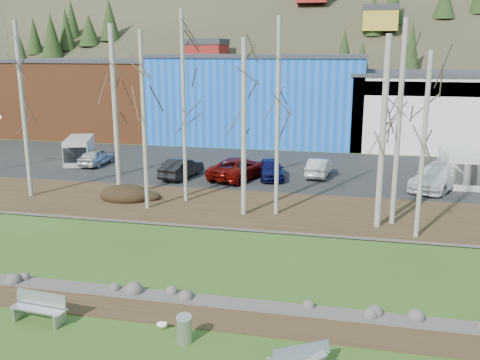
% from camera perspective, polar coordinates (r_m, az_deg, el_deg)
% --- Properties ---
extents(ground, '(200.00, 200.00, 0.00)m').
position_cam_1_polar(ground, '(16.63, -1.83, -18.04)').
color(ground, '#314D19').
rests_on(ground, ground).
extents(dirt_strip, '(80.00, 1.80, 0.03)m').
position_cam_1_polar(dirt_strip, '(18.39, -0.17, -14.64)').
color(dirt_strip, '#382616').
rests_on(dirt_strip, ground).
extents(near_bank_rocks, '(80.00, 0.80, 0.50)m').
position_cam_1_polar(near_bank_rocks, '(19.26, 0.50, -13.30)').
color(near_bank_rocks, '#47423D').
rests_on(near_bank_rocks, ground).
extents(river, '(80.00, 8.00, 0.90)m').
position_cam_1_polar(river, '(22.92, 2.66, -8.73)').
color(river, black).
rests_on(river, ground).
extents(far_bank_rocks, '(80.00, 0.80, 0.46)m').
position_cam_1_polar(far_bank_rocks, '(26.71, 4.17, -5.43)').
color(far_bank_rocks, '#47423D').
rests_on(far_bank_rocks, ground).
extents(far_bank, '(80.00, 7.00, 0.15)m').
position_cam_1_polar(far_bank, '(29.71, 5.08, -3.31)').
color(far_bank, '#382616').
rests_on(far_bank, ground).
extents(parking_lot, '(80.00, 14.00, 0.14)m').
position_cam_1_polar(parking_lot, '(39.81, 7.06, 1.03)').
color(parking_lot, black).
rests_on(parking_lot, ground).
extents(building_brick, '(16.32, 12.24, 7.80)m').
position_cam_1_polar(building_brick, '(59.65, -15.25, 8.61)').
color(building_brick, brown).
rests_on(building_brick, ground).
extents(building_blue, '(20.40, 12.24, 8.30)m').
position_cam_1_polar(building_blue, '(53.74, 2.22, 8.82)').
color(building_blue, blue).
rests_on(building_blue, ground).
extents(building_white, '(18.36, 12.24, 6.80)m').
position_cam_1_polar(building_white, '(53.61, 21.65, 7.06)').
color(building_white, white).
rests_on(building_white, ground).
extents(bench_intact, '(1.97, 0.78, 0.96)m').
position_cam_1_polar(bench_intact, '(19.28, -20.60, -12.63)').
color(bench_intact, '#AAACAF').
rests_on(bench_intact, ground).
extents(bench_damaged, '(1.72, 1.33, 0.75)m').
position_cam_1_polar(bench_damaged, '(15.74, 6.23, -18.50)').
color(bench_damaged, '#AAACAF').
rests_on(bench_damaged, ground).
extents(litter_bin, '(0.56, 0.56, 0.80)m').
position_cam_1_polar(litter_bin, '(17.07, -5.96, -15.65)').
color(litter_bin, '#AAACAF').
rests_on(litter_bin, ground).
extents(seagull, '(0.43, 0.21, 0.31)m').
position_cam_1_polar(seagull, '(17.94, -8.31, -15.00)').
color(seagull, gold).
rests_on(seagull, ground).
extents(dirt_mound, '(3.17, 2.24, 0.62)m').
position_cam_1_polar(dirt_mound, '(32.30, -12.08, -1.45)').
color(dirt_mound, black).
rests_on(dirt_mound, far_bank).
extents(birch_0, '(0.27, 0.27, 10.20)m').
position_cam_1_polar(birch_0, '(33.93, -22.11, 6.81)').
color(birch_0, '#A19F90').
rests_on(birch_0, far_bank).
extents(birch_1, '(0.22, 0.22, 10.77)m').
position_cam_1_polar(birch_1, '(30.47, -6.02, 7.60)').
color(birch_1, '#A19F90').
rests_on(birch_1, far_bank).
extents(birch_2, '(0.30, 0.30, 10.02)m').
position_cam_1_polar(birch_2, '(31.91, -13.17, 6.91)').
color(birch_2, '#A19F90').
rests_on(birch_2, far_bank).
extents(birch_3, '(0.24, 0.24, 9.64)m').
position_cam_1_polar(birch_3, '(29.40, -10.22, 6.12)').
color(birch_3, '#A19F90').
rests_on(birch_3, far_bank).
extents(birch_4, '(0.27, 0.27, 9.22)m').
position_cam_1_polar(birch_4, '(27.81, 0.41, 5.48)').
color(birch_4, '#A19F90').
rests_on(birch_4, far_bank).
extents(birch_5, '(0.22, 0.22, 10.25)m').
position_cam_1_polar(birch_5, '(27.85, 4.02, 6.52)').
color(birch_5, '#A19F90').
rests_on(birch_5, far_bank).
extents(birch_6, '(0.22, 0.22, 8.60)m').
position_cam_1_polar(birch_6, '(25.72, 18.96, 3.35)').
color(birch_6, '#A19F90').
rests_on(birch_6, far_bank).
extents(birch_7, '(0.30, 0.30, 9.33)m').
position_cam_1_polar(birch_7, '(26.64, 14.99, 4.76)').
color(birch_7, '#A19F90').
rests_on(birch_7, far_bank).
extents(birch_8, '(0.26, 0.26, 10.07)m').
position_cam_1_polar(birch_8, '(27.32, 16.57, 5.66)').
color(birch_8, '#A19F90').
rests_on(birch_8, far_bank).
extents(car_0, '(1.58, 3.81, 1.29)m').
position_cam_1_polar(car_0, '(42.36, -15.11, 2.42)').
color(car_0, '#BDBDBF').
rests_on(car_0, parking_lot).
extents(car_1, '(2.18, 4.30, 1.35)m').
position_cam_1_polar(car_1, '(37.03, -6.27, 1.28)').
color(car_1, black).
rests_on(car_1, parking_lot).
extents(car_2, '(3.97, 5.81, 1.48)m').
position_cam_1_polar(car_2, '(36.55, -0.08, 1.30)').
color(car_2, maroon).
rests_on(car_2, parking_lot).
extents(car_3, '(2.46, 4.22, 1.35)m').
position_cam_1_polar(car_3, '(36.66, 3.34, 1.21)').
color(car_3, '#0D0F44').
rests_on(car_3, parking_lot).
extents(car_4, '(1.72, 3.97, 1.27)m').
position_cam_1_polar(car_4, '(37.65, 8.45, 1.35)').
color(car_4, silver).
rests_on(car_4, parking_lot).
extents(car_5, '(4.44, 5.86, 1.58)m').
position_cam_1_polar(car_5, '(36.07, 20.32, 0.34)').
color(car_5, white).
rests_on(car_5, parking_lot).
extents(van_white, '(2.05, 4.90, 2.14)m').
position_cam_1_polar(van_white, '(38.06, 22.30, 1.27)').
color(van_white, white).
rests_on(van_white, parking_lot).
extents(van_grey, '(3.22, 4.73, 1.91)m').
position_cam_1_polar(van_grey, '(43.62, -16.79, 3.04)').
color(van_grey, silver).
rests_on(van_grey, parking_lot).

